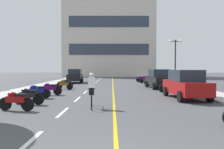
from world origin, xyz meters
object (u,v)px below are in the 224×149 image
(parked_car_far, at_px, (74,76))
(motorcycle_2, at_px, (28,96))
(parked_car_mid, at_px, (158,79))
(motorcycle_3, at_px, (36,91))
(motorcycle_6, at_px, (63,84))
(motorcycle_7, at_px, (64,83))
(motorcycle_9, at_px, (151,81))
(motorcycle_11, at_px, (142,79))
(cyclist_rider, at_px, (91,90))
(motorcycle_5, at_px, (168,86))
(motorcycle_8, at_px, (153,82))
(parked_car_near, at_px, (185,84))
(motorcycle_1, at_px, (15,100))
(motorcycle_10, at_px, (145,79))
(motorcycle_4, at_px, (49,89))
(street_lamp_mid, at_px, (174,52))

(parked_car_far, height_order, motorcycle_2, parked_car_far)
(parked_car_mid, distance_m, motorcycle_3, 11.63)
(motorcycle_6, bearing_deg, motorcycle_7, 100.19)
(motorcycle_7, height_order, motorcycle_9, same)
(parked_car_mid, distance_m, motorcycle_2, 12.88)
(motorcycle_11, xyz_separation_m, cyclist_rider, (-5.18, -19.43, 0.41))
(motorcycle_5, bearing_deg, motorcycle_8, 90.28)
(motorcycle_6, height_order, cyclist_rider, cyclist_rider)
(motorcycle_8, bearing_deg, motorcycle_9, 90.71)
(motorcycle_3, distance_m, motorcycle_8, 13.31)
(motorcycle_7, bearing_deg, motorcycle_2, -88.71)
(parked_car_near, relative_size, cyclist_rider, 2.42)
(motorcycle_5, bearing_deg, parked_car_near, -88.48)
(motorcycle_1, distance_m, motorcycle_9, 17.34)
(motorcycle_10, bearing_deg, cyclist_rider, -106.90)
(motorcycle_5, relative_size, motorcycle_6, 1.00)
(motorcycle_2, bearing_deg, cyclist_rider, -15.14)
(motorcycle_7, xyz_separation_m, cyclist_rider, (3.65, -10.87, 0.41))
(motorcycle_5, bearing_deg, motorcycle_1, -139.14)
(motorcycle_2, bearing_deg, motorcycle_6, 89.08)
(motorcycle_9, height_order, motorcycle_11, same)
(motorcycle_5, height_order, motorcycle_8, same)
(motorcycle_1, xyz_separation_m, motorcycle_11, (8.53, 20.18, 0.00))
(parked_car_near, distance_m, cyclist_rider, 6.45)
(motorcycle_5, xyz_separation_m, cyclist_rider, (-5.53, -6.93, 0.41))
(parked_car_mid, bearing_deg, parked_car_near, -88.68)
(motorcycle_6, distance_m, motorcycle_8, 9.59)
(motorcycle_11, bearing_deg, motorcycle_5, -88.39)
(motorcycle_9, xyz_separation_m, motorcycle_11, (-0.30, 5.27, 0.00))
(parked_car_mid, relative_size, motorcycle_5, 2.63)
(motorcycle_8, height_order, motorcycle_9, same)
(motorcycle_2, xyz_separation_m, motorcycle_4, (-0.03, 3.99, 0.00))
(parked_car_far, height_order, cyclist_rider, parked_car_far)
(motorcycle_4, distance_m, motorcycle_8, 11.88)
(parked_car_far, distance_m, motorcycle_10, 9.23)
(parked_car_mid, bearing_deg, cyclist_rider, -118.10)
(motorcycle_4, relative_size, cyclist_rider, 0.96)
(parked_car_far, bearing_deg, motorcycle_4, -88.18)
(motorcycle_2, xyz_separation_m, motorcycle_8, (8.93, 11.80, 0.00))
(street_lamp_mid, xyz_separation_m, motorcycle_3, (-11.69, -10.12, -3.27))
(motorcycle_1, distance_m, motorcycle_3, 3.96)
(motorcycle_6, height_order, motorcycle_9, same)
(parked_car_mid, distance_m, motorcycle_8, 2.53)
(street_lamp_mid, bearing_deg, motorcycle_2, -132.51)
(street_lamp_mid, relative_size, motorcycle_11, 2.89)
(motorcycle_10, bearing_deg, motorcycle_4, -124.84)
(motorcycle_1, height_order, motorcycle_7, same)
(motorcycle_2, height_order, motorcycle_7, same)
(motorcycle_4, xyz_separation_m, motorcycle_6, (0.16, 3.99, 0.00))
(motorcycle_3, height_order, motorcycle_8, same)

